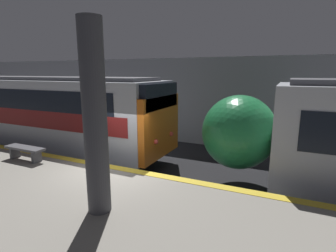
% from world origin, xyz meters
% --- Properties ---
extents(ground_plane, '(120.00, 120.00, 0.00)m').
position_xyz_m(ground_plane, '(0.00, 0.00, 0.00)').
color(ground_plane, black).
extents(platform, '(40.00, 4.35, 1.01)m').
position_xyz_m(platform, '(0.00, -2.17, 0.50)').
color(platform, gray).
rests_on(platform, ground).
extents(station_rear_barrier, '(50.00, 0.15, 4.61)m').
position_xyz_m(station_rear_barrier, '(0.00, 6.99, 2.31)').
color(station_rear_barrier, gray).
rests_on(station_rear_barrier, ground).
extents(support_pillar_near, '(0.48, 0.48, 3.89)m').
position_xyz_m(support_pillar_near, '(1.22, -2.35, 2.94)').
color(support_pillar_near, '#47474C').
rests_on(support_pillar_near, platform).
extents(train_boxy, '(18.38, 2.98, 3.66)m').
position_xyz_m(train_boxy, '(-8.70, 2.35, 1.88)').
color(train_boxy, black).
rests_on(train_boxy, ground).
extents(platform_bench, '(1.50, 0.40, 0.45)m').
position_xyz_m(platform_bench, '(-3.12, -0.81, 1.33)').
color(platform_bench, '#4C4C51').
rests_on(platform_bench, platform).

